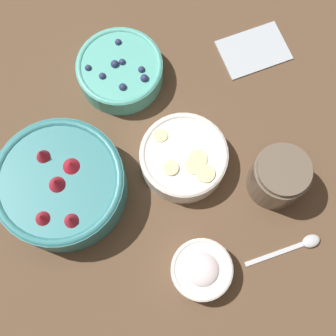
% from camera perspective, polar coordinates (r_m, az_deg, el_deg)
% --- Properties ---
extents(ground_plane, '(4.00, 4.00, 0.00)m').
position_cam_1_polar(ground_plane, '(0.85, -6.26, -1.69)').
color(ground_plane, brown).
extents(bowl_strawberries, '(0.22, 0.22, 0.10)m').
position_cam_1_polar(bowl_strawberries, '(0.82, -12.93, -1.98)').
color(bowl_strawberries, teal).
rests_on(bowl_strawberries, ground_plane).
extents(bowl_blueberries, '(0.16, 0.16, 0.06)m').
position_cam_1_polar(bowl_blueberries, '(0.90, -5.86, 11.80)').
color(bowl_blueberries, '#56B7A8').
rests_on(bowl_blueberries, ground_plane).
extents(bowl_bananas, '(0.16, 0.16, 0.05)m').
position_cam_1_polar(bowl_bananas, '(0.83, 1.92, 1.30)').
color(bowl_bananas, white).
rests_on(bowl_bananas, ground_plane).
extents(bowl_cream, '(0.10, 0.10, 0.05)m').
position_cam_1_polar(bowl_cream, '(0.79, 4.10, -12.31)').
color(bowl_cream, white).
rests_on(bowl_cream, ground_plane).
extents(jar_chocolate, '(0.10, 0.10, 0.09)m').
position_cam_1_polar(jar_chocolate, '(0.82, 13.29, -1.10)').
color(jar_chocolate, brown).
rests_on(jar_chocolate, ground_plane).
extents(napkin, '(0.15, 0.12, 0.01)m').
position_cam_1_polar(napkin, '(0.96, 10.41, 13.99)').
color(napkin, '#B2BCC6').
rests_on(napkin, ground_plane).
extents(spoon, '(0.14, 0.04, 0.01)m').
position_cam_1_polar(spoon, '(0.85, 15.47, -9.15)').
color(spoon, silver).
rests_on(spoon, ground_plane).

